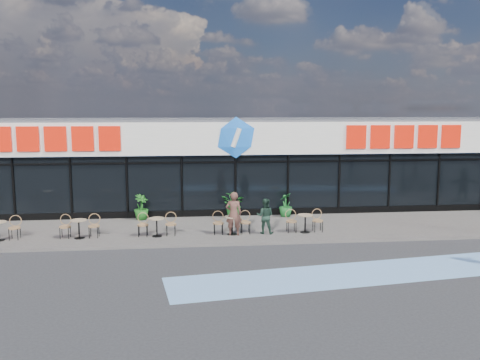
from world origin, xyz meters
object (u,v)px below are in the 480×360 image
object	(u,v)px
potted_plant_left	(141,207)
potted_plant_mid	(232,204)
potted_plant_right	(286,205)
patron_right	(265,216)
patron_left	(234,214)

from	to	relation	value
potted_plant_left	potted_plant_mid	distance (m)	4.17
potted_plant_right	potted_plant_mid	bearing A→B (deg)	176.89
potted_plant_mid	potted_plant_right	size ratio (longest dim) A/B	1.07
potted_plant_right	patron_right	size ratio (longest dim) A/B	0.77
potted_plant_right	patron_right	world-z (taller)	patron_right
patron_right	potted_plant_mid	bearing A→B (deg)	-56.52
potted_plant_left	potted_plant_right	world-z (taller)	potted_plant_left
potted_plant_mid	potted_plant_left	bearing A→B (deg)	-178.91
potted_plant_left	patron_left	size ratio (longest dim) A/B	0.66
patron_right	potted_plant_left	bearing A→B (deg)	-15.61
potted_plant_left	patron_right	distance (m)	6.11
potted_plant_mid	potted_plant_right	distance (m)	2.51
potted_plant_right	patron_left	bearing A→B (deg)	-129.99
patron_right	potted_plant_right	bearing A→B (deg)	-99.09
potted_plant_left	patron_left	world-z (taller)	patron_left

